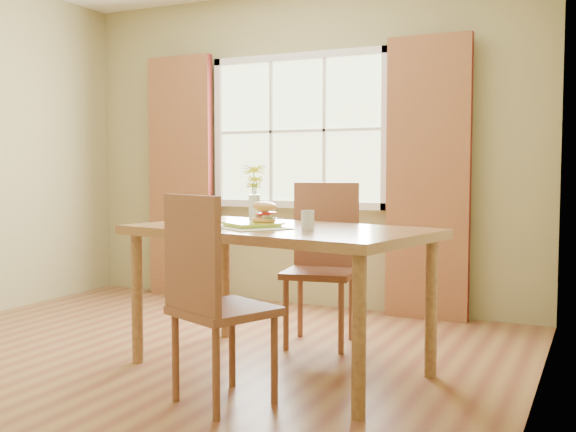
# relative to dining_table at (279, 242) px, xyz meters

# --- Properties ---
(room) EXTENTS (4.24, 3.84, 2.74)m
(room) POSITION_rel_dining_table_xyz_m (-0.69, -0.07, 0.60)
(room) COLOR brown
(room) RESTS_ON ground
(window) EXTENTS (1.62, 0.06, 1.32)m
(window) POSITION_rel_dining_table_xyz_m (-0.69, 1.80, 0.75)
(window) COLOR beige
(window) RESTS_ON room
(curtain_left) EXTENTS (0.65, 0.08, 2.20)m
(curtain_left) POSITION_rel_dining_table_xyz_m (-1.84, 1.71, 0.35)
(curtain_left) COLOR #5E1816
(curtain_left) RESTS_ON room
(curtain_right) EXTENTS (0.65, 0.08, 2.20)m
(curtain_right) POSITION_rel_dining_table_xyz_m (0.46, 1.71, 0.35)
(curtain_right) COLOR #5E1816
(curtain_right) RESTS_ON room
(dining_table) EXTENTS (1.88, 1.29, 0.84)m
(dining_table) POSITION_rel_dining_table_xyz_m (0.00, 0.00, 0.00)
(dining_table) COLOR olive
(dining_table) RESTS_ON room
(chair_near) EXTENTS (0.58, 0.58, 1.05)m
(chair_near) POSITION_rel_dining_table_xyz_m (-0.04, -0.70, -0.18)
(chair_near) COLOR brown
(chair_near) RESTS_ON room
(chair_far) EXTENTS (0.52, 0.52, 1.08)m
(chair_far) POSITION_rel_dining_table_xyz_m (-0.02, 0.71, -0.16)
(chair_far) COLOR brown
(chair_far) RESTS_ON room
(placemat) EXTENTS (0.56, 0.53, 0.01)m
(placemat) POSITION_rel_dining_table_xyz_m (-0.13, -0.12, 0.09)
(placemat) COLOR #E7EFCA
(placemat) RESTS_ON dining_table
(plate) EXTENTS (0.39, 0.39, 0.01)m
(plate) POSITION_rel_dining_table_xyz_m (-0.12, -0.10, 0.10)
(plate) COLOR #C3DB36
(plate) RESTS_ON placemat
(croissant_sandwich) EXTENTS (0.21, 0.19, 0.13)m
(croissant_sandwich) POSITION_rel_dining_table_xyz_m (-0.05, -0.08, 0.17)
(croissant_sandwich) COLOR #D58B48
(croissant_sandwich) RESTS_ON plate
(water_glass) EXTENTS (0.07, 0.07, 0.11)m
(water_glass) POSITION_rel_dining_table_xyz_m (0.23, -0.11, 0.14)
(water_glass) COLOR silver
(water_glass) RESTS_ON dining_table
(flower_vase) EXTENTS (0.15, 0.15, 0.36)m
(flower_vase) POSITION_rel_dining_table_xyz_m (-0.28, 0.22, 0.30)
(flower_vase) COLOR silver
(flower_vase) RESTS_ON dining_table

